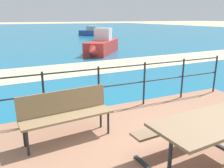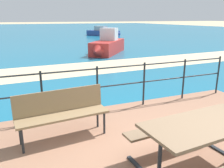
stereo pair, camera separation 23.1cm
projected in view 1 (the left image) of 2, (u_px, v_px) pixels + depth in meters
name	position (u px, v px, depth m)	size (l,w,h in m)	color
ground_plane	(195.00, 165.00, 3.47)	(240.00, 240.00, 0.00)	tan
patio_paving	(195.00, 163.00, 3.46)	(6.40, 5.20, 0.06)	#996B51
sea_water	(17.00, 31.00, 38.33)	(90.00, 90.00, 0.01)	#196B8E
beach_strip	(69.00, 70.00, 9.77)	(54.00, 2.65, 0.01)	beige
picnic_table	(210.00, 133.00, 3.11)	(1.72, 1.56, 0.75)	#7A6047
park_bench	(66.00, 110.00, 4.00)	(1.60, 0.54, 0.85)	#8C704C
railing_fence	(123.00, 81.00, 5.33)	(5.94, 0.04, 1.04)	#1E2328
boat_near	(95.00, 32.00, 27.85)	(3.38, 4.19, 1.13)	#2D478C
boat_mid	(102.00, 45.00, 14.03)	(3.24, 3.67, 1.50)	red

